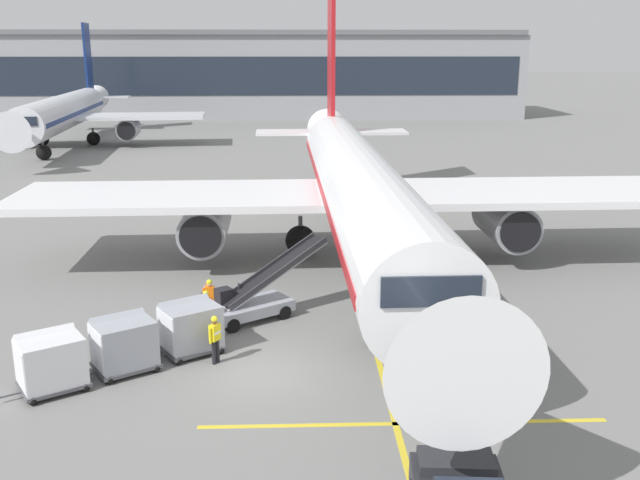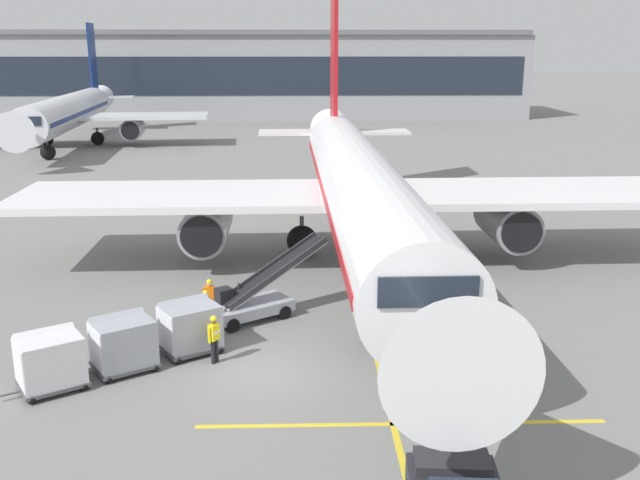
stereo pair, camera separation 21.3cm
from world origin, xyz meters
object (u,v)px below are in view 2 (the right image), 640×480
baggage_cart_third (50,360)px  safety_cone_engine_keepout (208,288)px  distant_airplane (68,113)px  ground_crew_marshaller (206,309)px  belt_loader (254,298)px  baggage_cart_second (123,342)px  ground_crew_by_loader (214,336)px  ground_crew_by_carts (177,322)px  baggage_cart_lead (190,326)px  ground_crew_wingwalker (210,297)px  parked_airplane (358,186)px

baggage_cart_third → safety_cone_engine_keepout: size_ratio=3.78×
baggage_cart_third → distant_airplane: bearing=106.6°
safety_cone_engine_keepout → ground_crew_marshaller: bearing=-83.4°
ground_crew_marshaller → belt_loader: bearing=41.5°
baggage_cart_second → ground_crew_by_loader: baggage_cart_second is taller
ground_crew_marshaller → ground_crew_by_carts: bearing=-123.4°
belt_loader → baggage_cart_third: (-6.14, -5.99, 0.13)m
baggage_cart_lead → ground_crew_wingwalker: size_ratio=1.56×
baggage_cart_third → ground_crew_wingwalker: bearing=52.8°
ground_crew_by_loader → ground_crew_marshaller: size_ratio=1.00×
ground_crew_by_loader → belt_loader: bearing=74.9°
belt_loader → ground_crew_wingwalker: (-1.76, -0.20, 0.13)m
baggage_cart_third → distant_airplane: 61.09m
baggage_cart_second → safety_cone_engine_keepout: size_ratio=3.78×
baggage_cart_lead → ground_crew_marshaller: 1.74m
baggage_cart_second → ground_crew_marshaller: bearing=52.2°
belt_loader → ground_crew_by_loader: size_ratio=2.92×
ground_crew_marshaller → baggage_cart_lead: bearing=-102.5°
baggage_cart_second → ground_crew_by_carts: bearing=49.3°
baggage_cart_third → ground_crew_by_carts: bearing=41.5°
ground_crew_wingwalker → parked_airplane: bearing=52.0°
ground_crew_by_carts → ground_crew_marshaller: 1.59m
baggage_cart_third → ground_crew_by_carts: size_ratio=1.56×
baggage_cart_third → ground_crew_wingwalker: size_ratio=1.56×
ground_crew_by_loader → ground_crew_marshaller: same height
parked_airplane → baggage_cart_second: size_ratio=16.20×
ground_crew_wingwalker → baggage_cart_lead: bearing=-96.8°
safety_cone_engine_keepout → baggage_cart_lead: bearing=-88.9°
baggage_cart_lead → ground_crew_wingwalker: 3.05m
belt_loader → ground_crew_marshaller: (-1.74, -1.54, 0.13)m
baggage_cart_second → ground_crew_wingwalker: baggage_cart_second is taller
ground_crew_by_carts → safety_cone_engine_keepout: ground_crew_by_carts is taller
baggage_cart_second → ground_crew_marshaller: (2.41, 3.11, -0.00)m
distant_airplane → ground_crew_by_loader: bearing=-68.4°
ground_crew_by_carts → safety_cone_engine_keepout: size_ratio=2.42×
baggage_cart_lead → safety_cone_engine_keepout: bearing=91.1°
safety_cone_engine_keepout → distant_airplane: size_ratio=0.02×
baggage_cart_lead → distant_airplane: 59.79m
baggage_cart_second → ground_crew_wingwalker: (2.39, 4.45, -0.00)m
ground_crew_by_loader → distant_airplane: bearing=111.6°
baggage_cart_second → distant_airplane: bearing=108.8°
baggage_cart_third → safety_cone_engine_keepout: (3.91, 8.73, -0.65)m
baggage_cart_third → baggage_cart_second: bearing=33.9°
ground_crew_by_carts → safety_cone_engine_keepout: 5.65m
parked_airplane → baggage_cart_third: bearing=-127.7°
safety_cone_engine_keepout → belt_loader: bearing=-50.9°
parked_airplane → ground_crew_by_loader: parked_airplane is taller
parked_airplane → distant_airplane: 52.65m
baggage_cart_lead → baggage_cart_second: same height
parked_airplane → ground_crew_marshaller: 12.01m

